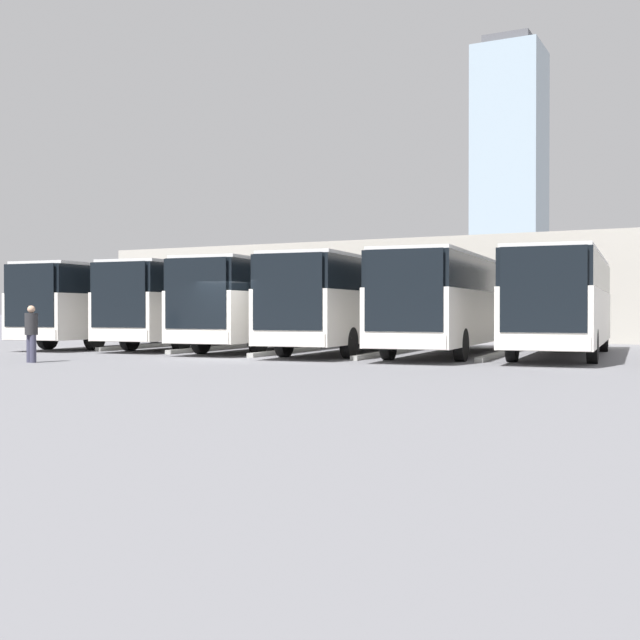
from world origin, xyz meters
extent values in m
plane|color=slate|center=(0.00, 0.00, 0.00)|extent=(600.00, 600.00, 0.00)
cube|color=silver|center=(-9.27, -6.32, 1.33)|extent=(3.64, 12.33, 1.76)
cube|color=black|center=(-9.27, -6.32, 2.75)|extent=(3.59, 12.15, 1.08)
cube|color=black|center=(-9.80, -0.25, 2.12)|extent=(2.28, 0.24, 2.34)
cube|color=silver|center=(-9.80, -0.25, 0.67)|extent=(2.46, 0.27, 0.40)
cube|color=silver|center=(-9.27, -6.32, 3.35)|extent=(3.50, 11.84, 0.12)
cylinder|color=black|center=(-10.74, -2.67, 0.51)|extent=(0.39, 1.04, 1.02)
cylinder|color=black|center=(-8.45, -2.47, 0.51)|extent=(0.39, 1.04, 1.02)
cylinder|color=black|center=(-10.09, -10.17, 0.51)|extent=(0.39, 1.04, 1.02)
cylinder|color=black|center=(-7.80, -9.97, 0.51)|extent=(0.39, 1.04, 1.02)
cube|color=#9E9E99|center=(-7.41, -4.50, 0.07)|extent=(0.75, 5.92, 0.15)
cube|color=silver|center=(-5.56, -5.55, 1.33)|extent=(3.64, 12.33, 1.76)
cube|color=black|center=(-5.56, -5.55, 2.75)|extent=(3.59, 12.15, 1.08)
cube|color=black|center=(-6.09, 0.52, 2.12)|extent=(2.28, 0.24, 2.34)
cube|color=silver|center=(-6.09, 0.52, 0.67)|extent=(2.46, 0.27, 0.40)
cube|color=silver|center=(-5.56, -5.55, 3.35)|extent=(3.50, 11.84, 0.12)
cylinder|color=black|center=(-7.03, -1.90, 0.51)|extent=(0.39, 1.04, 1.02)
cylinder|color=black|center=(-4.74, -1.70, 0.51)|extent=(0.39, 1.04, 1.02)
cylinder|color=black|center=(-6.38, -9.40, 0.51)|extent=(0.39, 1.04, 1.02)
cylinder|color=black|center=(-4.09, -9.21, 0.51)|extent=(0.39, 1.04, 1.02)
cube|color=#9E9E99|center=(-3.71, -3.73, 0.07)|extent=(0.75, 5.92, 0.15)
cube|color=silver|center=(-1.85, -5.48, 1.33)|extent=(3.64, 12.33, 1.76)
cube|color=black|center=(-1.85, -5.48, 2.75)|extent=(3.59, 12.15, 1.08)
cube|color=black|center=(-2.38, 0.59, 2.12)|extent=(2.28, 0.24, 2.34)
cube|color=silver|center=(-2.38, 0.59, 0.67)|extent=(2.46, 0.27, 0.40)
cube|color=silver|center=(-1.85, -5.48, 3.35)|extent=(3.50, 11.84, 0.12)
cylinder|color=black|center=(-3.32, -1.83, 0.51)|extent=(0.39, 1.04, 1.02)
cylinder|color=black|center=(-1.04, -1.63, 0.51)|extent=(0.39, 1.04, 1.02)
cylinder|color=black|center=(-2.67, -9.33, 0.51)|extent=(0.39, 1.04, 1.02)
cylinder|color=black|center=(-0.38, -9.13, 0.51)|extent=(0.39, 1.04, 1.02)
cube|color=#9E9E99|center=(0.00, -3.66, 0.07)|extent=(0.75, 5.92, 0.15)
cube|color=silver|center=(1.85, -5.95, 1.33)|extent=(3.64, 12.33, 1.76)
cube|color=black|center=(1.85, -5.95, 2.75)|extent=(3.59, 12.15, 1.08)
cube|color=black|center=(1.33, 0.11, 2.12)|extent=(2.28, 0.24, 2.34)
cube|color=silver|center=(1.33, 0.12, 0.67)|extent=(2.46, 0.27, 0.40)
cube|color=silver|center=(1.85, -5.95, 3.35)|extent=(3.50, 11.84, 0.12)
cylinder|color=black|center=(0.38, -2.30, 0.51)|extent=(0.39, 1.04, 1.02)
cylinder|color=black|center=(2.67, -2.10, 0.51)|extent=(0.39, 1.04, 1.02)
cylinder|color=black|center=(1.04, -9.81, 0.51)|extent=(0.39, 1.04, 1.02)
cylinder|color=black|center=(3.32, -9.61, 0.51)|extent=(0.39, 1.04, 1.02)
cube|color=#9E9E99|center=(3.71, -4.13, 0.07)|extent=(0.75, 5.92, 0.15)
cube|color=silver|center=(5.56, -6.47, 1.33)|extent=(3.64, 12.33, 1.76)
cube|color=black|center=(5.56, -6.47, 2.75)|extent=(3.59, 12.15, 1.08)
cube|color=black|center=(5.03, -0.40, 2.12)|extent=(2.28, 0.24, 2.34)
cube|color=silver|center=(5.03, -0.39, 0.67)|extent=(2.46, 0.27, 0.40)
cube|color=silver|center=(5.56, -6.47, 3.35)|extent=(3.50, 11.84, 0.12)
cylinder|color=black|center=(4.09, -2.81, 0.51)|extent=(0.39, 1.04, 1.02)
cylinder|color=black|center=(6.38, -2.61, 0.51)|extent=(0.39, 1.04, 1.02)
cylinder|color=black|center=(4.74, -10.32, 0.51)|extent=(0.39, 1.04, 1.02)
cylinder|color=black|center=(7.03, -10.12, 0.51)|extent=(0.39, 1.04, 1.02)
cube|color=#9E9E99|center=(7.41, -4.64, 0.07)|extent=(0.75, 5.92, 0.15)
cube|color=silver|center=(9.27, -5.87, 1.33)|extent=(3.64, 12.33, 1.76)
cube|color=black|center=(9.27, -5.87, 2.75)|extent=(3.59, 12.15, 1.08)
cube|color=black|center=(8.74, 0.19, 2.12)|extent=(2.28, 0.24, 2.34)
cube|color=silver|center=(8.74, 0.20, 0.67)|extent=(2.46, 0.27, 0.40)
cube|color=silver|center=(9.27, -5.87, 3.35)|extent=(3.50, 11.84, 0.12)
cylinder|color=black|center=(7.80, -2.22, 0.51)|extent=(0.39, 1.04, 1.02)
cylinder|color=black|center=(10.09, -2.02, 0.51)|extent=(0.39, 1.04, 1.02)
cylinder|color=black|center=(8.45, -9.73, 0.51)|extent=(0.39, 1.04, 1.02)
cylinder|color=black|center=(10.74, -9.53, 0.51)|extent=(0.39, 1.04, 1.02)
cylinder|color=#38384C|center=(4.15, 4.35, 0.41)|extent=(0.24, 0.24, 0.82)
cylinder|color=#38384C|center=(4.34, 4.29, 0.41)|extent=(0.24, 0.24, 0.82)
cylinder|color=#262628|center=(4.24, 4.32, 1.15)|extent=(0.47, 0.47, 0.65)
sphere|color=tan|center=(4.24, 4.32, 1.59)|extent=(0.22, 0.22, 0.22)
cube|color=#A8A399|center=(0.00, -23.60, 2.69)|extent=(40.03, 11.86, 5.38)
cube|color=silver|center=(0.00, -31.03, 5.13)|extent=(40.03, 3.00, 0.24)
cylinder|color=slate|center=(14.01, -32.13, 2.56)|extent=(0.20, 0.20, 5.13)
cube|color=#93A8B7|center=(30.26, -162.86, 30.94)|extent=(15.01, 15.01, 61.88)
cube|color=#4C4C51|center=(30.26, -162.86, 63.08)|extent=(10.51, 10.51, 2.40)
camera|label=1|loc=(-14.18, 21.68, 1.52)|focal=45.00mm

